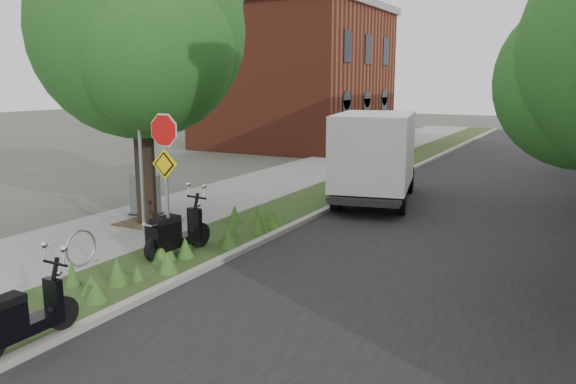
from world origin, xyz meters
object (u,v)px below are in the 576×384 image
(sign_assembly, at_px, (165,157))
(box_truck, at_px, (376,153))
(scooter_far, at_px, (14,323))
(utility_cabinet, at_px, (145,196))
(scooter_near, at_px, (172,237))

(sign_assembly, height_order, box_truck, sign_assembly)
(scooter_far, relative_size, utility_cabinet, 1.56)
(scooter_far, xyz_separation_m, utility_cabinet, (-4.09, 7.15, 0.13))
(sign_assembly, relative_size, utility_cabinet, 2.91)
(box_truck, height_order, utility_cabinet, box_truck)
(sign_assembly, relative_size, scooter_far, 1.86)
(sign_assembly, xyz_separation_m, utility_cabinet, (-3.29, 2.92, -1.68))
(sign_assembly, bearing_deg, scooter_far, -79.33)
(scooter_near, height_order, box_truck, box_truck)
(scooter_near, height_order, utility_cabinet, utility_cabinet)
(scooter_far, xyz_separation_m, box_truck, (0.91, 12.32, 1.08))
(scooter_far, bearing_deg, scooter_near, 101.30)
(box_truck, bearing_deg, scooter_far, -94.22)
(scooter_near, relative_size, utility_cabinet, 1.72)
(sign_assembly, xyz_separation_m, box_truck, (1.71, 8.09, -0.72))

